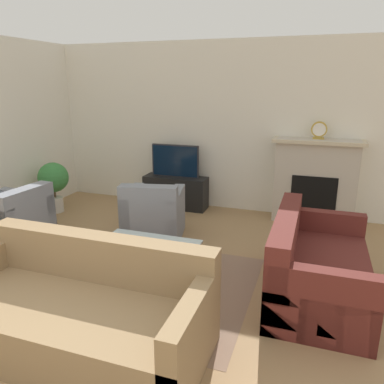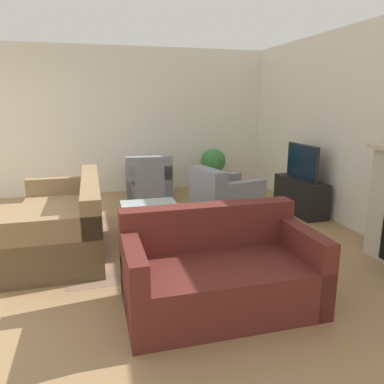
{
  "view_description": "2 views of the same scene",
  "coord_description": "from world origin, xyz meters",
  "px_view_note": "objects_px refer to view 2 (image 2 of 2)",
  "views": [
    {
      "loc": [
        1.79,
        -0.97,
        2.05
      ],
      "look_at": [
        0.43,
        2.98,
        0.83
      ],
      "focal_mm": 35.0,
      "sensor_mm": 36.0,
      "label": 1
    },
    {
      "loc": [
        4.63,
        1.57,
        1.72
      ],
      "look_at": [
        0.43,
        2.7,
        0.66
      ],
      "focal_mm": 35.0,
      "sensor_mm": 36.0,
      "label": 2
    }
  ],
  "objects_px": {
    "armchair_by_window": "(148,183)",
    "coffee_table": "(152,212)",
    "couch_loveseat": "(219,273)",
    "tv": "(302,162)",
    "potted_plant": "(213,164)",
    "armchair_accent": "(224,203)",
    "couch_sectional": "(64,224)"
  },
  "relations": [
    {
      "from": "couch_loveseat",
      "to": "armchair_accent",
      "type": "bearing_deg",
      "value": 69.04
    },
    {
      "from": "couch_sectional",
      "to": "armchair_by_window",
      "type": "distance_m",
      "value": 2.35
    },
    {
      "from": "armchair_by_window",
      "to": "armchair_accent",
      "type": "distance_m",
      "value": 1.83
    },
    {
      "from": "couch_loveseat",
      "to": "coffee_table",
      "type": "xyz_separation_m",
      "value": [
        -1.69,
        -0.3,
        0.08
      ]
    },
    {
      "from": "coffee_table",
      "to": "armchair_by_window",
      "type": "bearing_deg",
      "value": 172.92
    },
    {
      "from": "couch_sectional",
      "to": "armchair_by_window",
      "type": "bearing_deg",
      "value": 145.91
    },
    {
      "from": "coffee_table",
      "to": "couch_sectional",
      "type": "bearing_deg",
      "value": -93.88
    },
    {
      "from": "tv",
      "to": "armchair_by_window",
      "type": "bearing_deg",
      "value": -122.82
    },
    {
      "from": "couch_loveseat",
      "to": "coffee_table",
      "type": "relative_size",
      "value": 1.52
    },
    {
      "from": "couch_sectional",
      "to": "couch_loveseat",
      "type": "distance_m",
      "value": 2.23
    },
    {
      "from": "armchair_accent",
      "to": "armchair_by_window",
      "type": "bearing_deg",
      "value": 15.11
    },
    {
      "from": "potted_plant",
      "to": "couch_loveseat",
      "type": "bearing_deg",
      "value": -17.54
    },
    {
      "from": "couch_sectional",
      "to": "coffee_table",
      "type": "distance_m",
      "value": 1.07
    },
    {
      "from": "couch_sectional",
      "to": "couch_loveseat",
      "type": "relative_size",
      "value": 1.32
    },
    {
      "from": "armchair_by_window",
      "to": "armchair_accent",
      "type": "relative_size",
      "value": 0.95
    },
    {
      "from": "armchair_by_window",
      "to": "coffee_table",
      "type": "bearing_deg",
      "value": 86.92
    },
    {
      "from": "coffee_table",
      "to": "tv",
      "type": "bearing_deg",
      "value": 103.93
    },
    {
      "from": "couch_sectional",
      "to": "armchair_accent",
      "type": "relative_size",
      "value": 2.16
    },
    {
      "from": "armchair_by_window",
      "to": "couch_loveseat",
      "type": "bearing_deg",
      "value": 94.7
    },
    {
      "from": "couch_loveseat",
      "to": "couch_sectional",
      "type": "bearing_deg",
      "value": 127.61
    },
    {
      "from": "tv",
      "to": "armchair_by_window",
      "type": "height_order",
      "value": "tv"
    },
    {
      "from": "couch_sectional",
      "to": "potted_plant",
      "type": "distance_m",
      "value": 3.53
    },
    {
      "from": "armchair_accent",
      "to": "potted_plant",
      "type": "height_order",
      "value": "potted_plant"
    },
    {
      "from": "tv",
      "to": "couch_sectional",
      "type": "bearing_deg",
      "value": -81.36
    },
    {
      "from": "tv",
      "to": "coffee_table",
      "type": "distance_m",
      "value": 2.55
    },
    {
      "from": "couch_loveseat",
      "to": "potted_plant",
      "type": "bearing_deg",
      "value": 72.46
    },
    {
      "from": "armchair_by_window",
      "to": "coffee_table",
      "type": "xyz_separation_m",
      "value": [
        2.02,
        -0.25,
        0.07
      ]
    },
    {
      "from": "tv",
      "to": "potted_plant",
      "type": "relative_size",
      "value": 0.99
    },
    {
      "from": "armchair_accent",
      "to": "potted_plant",
      "type": "xyz_separation_m",
      "value": [
        -1.99,
        0.49,
        0.23
      ]
    },
    {
      "from": "couch_loveseat",
      "to": "coffee_table",
      "type": "bearing_deg",
      "value": 99.9
    },
    {
      "from": "couch_loveseat",
      "to": "coffee_table",
      "type": "height_order",
      "value": "couch_loveseat"
    },
    {
      "from": "armchair_accent",
      "to": "couch_loveseat",
      "type": "bearing_deg",
      "value": 146.46
    }
  ]
}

